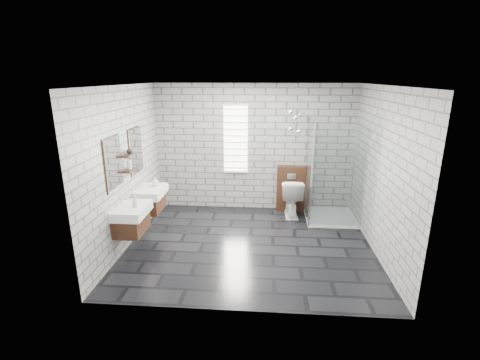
# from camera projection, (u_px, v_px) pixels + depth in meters

# --- Properties ---
(floor) EXTENTS (4.20, 3.60, 0.02)m
(floor) POSITION_uv_depth(u_px,v_px,m) (250.00, 245.00, 6.10)
(floor) COLOR black
(floor) RESTS_ON ground
(ceiling) EXTENTS (4.20, 3.60, 0.02)m
(ceiling) POSITION_uv_depth(u_px,v_px,m) (251.00, 85.00, 5.31)
(ceiling) COLOR white
(ceiling) RESTS_ON wall_back
(wall_back) EXTENTS (4.20, 0.02, 2.70)m
(wall_back) POSITION_uv_depth(u_px,v_px,m) (254.00, 148.00, 7.43)
(wall_back) COLOR #A0A09B
(wall_back) RESTS_ON floor
(wall_front) EXTENTS (4.20, 0.02, 2.70)m
(wall_front) POSITION_uv_depth(u_px,v_px,m) (242.00, 211.00, 3.98)
(wall_front) COLOR #A0A09B
(wall_front) RESTS_ON floor
(wall_left) EXTENTS (0.02, 3.60, 2.70)m
(wall_left) POSITION_uv_depth(u_px,v_px,m) (125.00, 168.00, 5.86)
(wall_left) COLOR #A0A09B
(wall_left) RESTS_ON floor
(wall_right) EXTENTS (0.02, 3.60, 2.70)m
(wall_right) POSITION_uv_depth(u_px,v_px,m) (382.00, 173.00, 5.55)
(wall_right) COLOR #A0A09B
(wall_right) RESTS_ON floor
(vanity_left) EXTENTS (0.47, 0.70, 1.57)m
(vanity_left) POSITION_uv_depth(u_px,v_px,m) (129.00, 212.00, 5.55)
(vanity_left) COLOR #3C2012
(vanity_left) RESTS_ON wall_left
(vanity_right) EXTENTS (0.47, 0.70, 1.57)m
(vanity_right) POSITION_uv_depth(u_px,v_px,m) (149.00, 193.00, 6.45)
(vanity_right) COLOR #3C2012
(vanity_right) RESTS_ON wall_left
(shelf_lower) EXTENTS (0.14, 0.30, 0.03)m
(shelf_lower) POSITION_uv_depth(u_px,v_px,m) (129.00, 170.00, 5.81)
(shelf_lower) COLOR #3C2012
(shelf_lower) RESTS_ON wall_left
(shelf_upper) EXTENTS (0.14, 0.30, 0.03)m
(shelf_upper) POSITION_uv_depth(u_px,v_px,m) (128.00, 155.00, 5.74)
(shelf_upper) COLOR #3C2012
(shelf_upper) RESTS_ON wall_left
(window) EXTENTS (0.56, 0.05, 1.48)m
(window) POSITION_uv_depth(u_px,v_px,m) (236.00, 139.00, 7.38)
(window) COLOR white
(window) RESTS_ON wall_back
(cistern_panel) EXTENTS (0.60, 0.20, 1.00)m
(cistern_panel) POSITION_uv_depth(u_px,v_px,m) (291.00, 188.00, 7.51)
(cistern_panel) COLOR #3C2012
(cistern_panel) RESTS_ON floor
(flush_plate) EXTENTS (0.18, 0.01, 0.12)m
(flush_plate) POSITION_uv_depth(u_px,v_px,m) (292.00, 177.00, 7.33)
(flush_plate) COLOR silver
(flush_plate) RESTS_ON cistern_panel
(shower_enclosure) EXTENTS (1.00, 1.00, 2.03)m
(shower_enclosure) POSITION_uv_depth(u_px,v_px,m) (327.00, 197.00, 6.97)
(shower_enclosure) COLOR white
(shower_enclosure) RESTS_ON floor
(pendant_cluster) EXTENTS (0.29, 0.26, 0.95)m
(pendant_cluster) POSITION_uv_depth(u_px,v_px,m) (295.00, 120.00, 6.76)
(pendant_cluster) COLOR silver
(pendant_cluster) RESTS_ON ceiling
(toilet) EXTENTS (0.47, 0.80, 0.80)m
(toilet) POSITION_uv_depth(u_px,v_px,m) (291.00, 197.00, 7.30)
(toilet) COLOR white
(toilet) RESTS_ON floor
(soap_bottle_a) EXTENTS (0.08, 0.08, 0.17)m
(soap_bottle_a) POSITION_uv_depth(u_px,v_px,m) (135.00, 201.00, 5.49)
(soap_bottle_a) COLOR #B2B2B2
(soap_bottle_a) RESTS_ON vanity_left
(soap_bottle_b) EXTENTS (0.17, 0.17, 0.17)m
(soap_bottle_b) POSITION_uv_depth(u_px,v_px,m) (155.00, 182.00, 6.52)
(soap_bottle_b) COLOR #B2B2B2
(soap_bottle_b) RESTS_ON vanity_right
(soap_bottle_c) EXTENTS (0.10, 0.10, 0.21)m
(soap_bottle_c) POSITION_uv_depth(u_px,v_px,m) (129.00, 163.00, 5.77)
(soap_bottle_c) COLOR #B2B2B2
(soap_bottle_c) RESTS_ON shelf_lower
(vase) EXTENTS (0.13, 0.13, 0.10)m
(vase) POSITION_uv_depth(u_px,v_px,m) (129.00, 150.00, 5.78)
(vase) COLOR #B2B2B2
(vase) RESTS_ON shelf_upper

